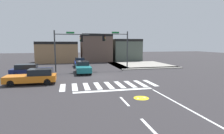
{
  "coord_description": "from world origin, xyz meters",
  "views": [
    {
      "loc": [
        -3.59,
        -21.04,
        3.92
      ],
      "look_at": [
        1.35,
        -0.07,
        1.14
      ],
      "focal_mm": 29.34,
      "sensor_mm": 36.0,
      "label": 1
    }
  ],
  "objects": [
    {
      "name": "car_blue",
      "position": [
        -1.82,
        10.4,
        0.76
      ],
      "size": [
        1.74,
        4.36,
        1.49
      ],
      "rotation": [
        0.0,
        0.0,
        -1.57
      ],
      "color": "#23389E",
      "rests_on": "ground_plane"
    },
    {
      "name": "car_navy",
      "position": [
        -8.11,
        2.21,
        0.76
      ],
      "size": [
        4.7,
        1.72,
        1.48
      ],
      "color": "#141E4C",
      "rests_on": "ground_plane"
    },
    {
      "name": "bike_detector_marking",
      "position": [
        1.4,
        -9.07,
        0.0
      ],
      "size": [
        1.11,
        1.11,
        0.01
      ],
      "color": "yellow",
      "rests_on": "ground_plane"
    },
    {
      "name": "curb_corner_northeast",
      "position": [
        8.49,
        9.42,
        0.07
      ],
      "size": [
        10.0,
        10.6,
        0.15
      ],
      "color": "#9E998E",
      "rests_on": "ground_plane"
    },
    {
      "name": "crosswalk_near",
      "position": [
        -0.0,
        -4.5,
        0.0
      ],
      "size": [
        8.95,
        2.97,
        0.01
      ],
      "color": "silver",
      "rests_on": "ground_plane"
    },
    {
      "name": "traffic_signal_northeast",
      "position": [
        3.47,
        5.54,
        3.92
      ],
      "size": [
        4.23,
        0.32,
        5.7
      ],
      "rotation": [
        0.0,
        0.0,
        3.14
      ],
      "color": "#383A3D",
      "rests_on": "ground_plane"
    },
    {
      "name": "ground_plane",
      "position": [
        0.0,
        0.0,
        0.0
      ],
      "size": [
        120.0,
        120.0,
        0.0
      ],
      "primitive_type": "plane",
      "color": "#302D30"
    },
    {
      "name": "car_orange",
      "position": [
        -6.99,
        -2.37,
        0.73
      ],
      "size": [
        4.65,
        1.82,
        1.47
      ],
      "rotation": [
        0.0,
        0.0,
        3.14
      ],
      "color": "orange",
      "rests_on": "ground_plane"
    },
    {
      "name": "car_teal",
      "position": [
        -1.83,
        3.46,
        0.76
      ],
      "size": [
        1.86,
        4.66,
        1.5
      ],
      "rotation": [
        0.0,
        0.0,
        -1.57
      ],
      "color": "#196B70",
      "rests_on": "ground_plane"
    },
    {
      "name": "storefront_row",
      "position": [
        1.83,
        19.13,
        2.55
      ],
      "size": [
        21.98,
        7.03,
        5.9
      ],
      "color": "#93704C",
      "rests_on": "ground_plane"
    },
    {
      "name": "traffic_signal_northwest",
      "position": [
        -3.79,
        5.04,
        3.88
      ],
      "size": [
        4.78,
        0.32,
        5.69
      ],
      "color": "#383A3D",
      "rests_on": "ground_plane"
    },
    {
      "name": "lane_markings",
      "position": [
        1.16,
        -11.43,
        0.0
      ],
      "size": [
        6.8,
        18.75,
        0.01
      ],
      "color": "white",
      "rests_on": "ground_plane"
    }
  ]
}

